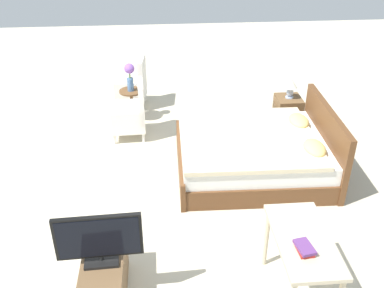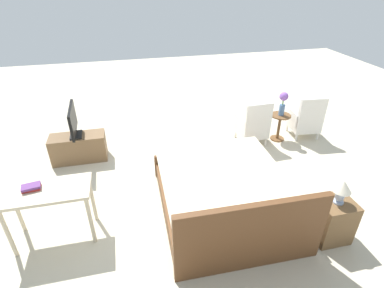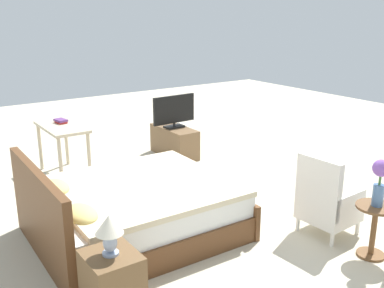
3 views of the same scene
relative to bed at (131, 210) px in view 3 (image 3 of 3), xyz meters
name	(u,v)px [view 3 (image 3 of 3)]	position (x,y,z in m)	size (l,w,h in m)	color
ground_plane	(195,209)	(0.14, -0.96, -0.30)	(16.00, 16.00, 0.00)	beige
bed	(131,210)	(0.00, 0.00, 0.00)	(1.81, 2.13, 0.96)	brown
armchair_by_window_right	(326,203)	(-1.19, -1.78, 0.08)	(0.56, 0.56, 0.92)	white
side_table	(374,224)	(-1.77, -1.80, 0.05)	(0.40, 0.40, 0.55)	brown
flower_vase	(380,178)	(-1.77, -1.80, 0.55)	(0.17, 0.17, 0.48)	#4C709E
nightstand	(113,287)	(-1.19, 0.77, 0.00)	(0.44, 0.41, 0.59)	brown
table_lamp	(109,229)	(-1.19, 0.77, 0.51)	(0.22, 0.22, 0.33)	#9EADC6
tv_stand	(174,141)	(2.15, -1.93, -0.05)	(0.96, 0.40, 0.50)	brown
tv_flatscreen	(174,111)	(2.15, -1.93, 0.48)	(0.21, 0.80, 0.54)	black
vanity_desk	(62,133)	(2.28, -0.05, 0.36)	(1.04, 0.52, 0.77)	beige
book_stack	(61,121)	(2.44, -0.10, 0.51)	(0.23, 0.17, 0.06)	#AD2823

